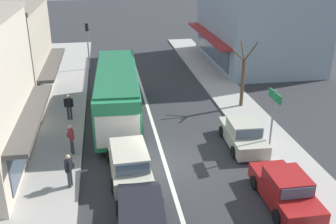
% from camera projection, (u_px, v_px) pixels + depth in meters
% --- Properties ---
extents(ground_plane, '(140.00, 140.00, 0.00)m').
position_uv_depth(ground_plane, '(164.00, 159.00, 20.39)').
color(ground_plane, '#2D2D30').
extents(lane_centre_line, '(0.20, 28.00, 0.01)m').
position_uv_depth(lane_centre_line, '(154.00, 127.00, 24.03)').
color(lane_centre_line, silver).
rests_on(lane_centre_line, ground).
extents(sidewalk_left, '(5.20, 44.00, 0.14)m').
position_uv_depth(sidewalk_left, '(43.00, 121.00, 24.82)').
color(sidewalk_left, '#A39E96').
rests_on(sidewalk_left, ground).
extents(kerb_right, '(2.80, 44.00, 0.12)m').
position_uv_depth(kerb_right, '(240.00, 108.00, 26.76)').
color(kerb_right, '#A39E96').
rests_on(kerb_right, ground).
extents(building_right_far, '(9.45, 13.21, 9.93)m').
position_uv_depth(building_right_far, '(258.00, 9.00, 36.22)').
color(building_right_far, '#84939E').
rests_on(building_right_far, ground).
extents(city_bus, '(3.05, 10.95, 3.23)m').
position_uv_depth(city_bus, '(117.00, 90.00, 24.69)').
color(city_bus, '#237A4C').
rests_on(city_bus, ground).
extents(wagon_queue_gap_filler, '(2.10, 4.58, 1.58)m').
position_uv_depth(wagon_queue_gap_filler, '(142.00, 221.00, 14.63)').
color(wagon_queue_gap_filler, black).
rests_on(wagon_queue_gap_filler, ground).
extents(wagon_behind_bus_mid, '(2.08, 4.57, 1.58)m').
position_uv_depth(wagon_behind_bus_mid, '(129.00, 162.00, 18.70)').
color(wagon_behind_bus_mid, '#B7B29E').
rests_on(wagon_behind_bus_mid, ground).
extents(parked_sedan_kerb_front, '(1.91, 4.20, 1.47)m').
position_uv_depth(parked_sedan_kerb_front, '(285.00, 190.00, 16.66)').
color(parked_sedan_kerb_front, maroon).
rests_on(parked_sedan_kerb_front, ground).
extents(parked_sedan_kerb_second, '(2.02, 4.26, 1.47)m').
position_uv_depth(parked_sedan_kerb_second, '(243.00, 135.00, 21.61)').
color(parked_sedan_kerb_second, '#B7B29E').
rests_on(parked_sedan_kerb_second, ground).
extents(traffic_light_downstreet, '(0.33, 0.24, 4.20)m').
position_uv_depth(traffic_light_downstreet, '(88.00, 39.00, 34.24)').
color(traffic_light_downstreet, gray).
rests_on(traffic_light_downstreet, ground).
extents(directional_road_sign, '(0.10, 1.40, 3.60)m').
position_uv_depth(directional_road_sign, '(274.00, 108.00, 19.90)').
color(directional_road_sign, gray).
rests_on(directional_road_sign, ground).
extents(street_tree_right, '(1.79, 1.65, 4.50)m').
position_uv_depth(street_tree_right, '(243.00, 78.00, 26.34)').
color(street_tree_right, brown).
rests_on(street_tree_right, ground).
extents(pedestrian_with_handbag_near, '(0.40, 0.65, 1.63)m').
position_uv_depth(pedestrian_with_handbag_near, '(71.00, 137.00, 20.40)').
color(pedestrian_with_handbag_near, '#333338').
rests_on(pedestrian_with_handbag_near, sidewalk_left).
extents(pedestrian_browsing_midblock, '(0.40, 0.65, 1.63)m').
position_uv_depth(pedestrian_browsing_midblock, '(69.00, 168.00, 17.50)').
color(pedestrian_browsing_midblock, '#333338').
rests_on(pedestrian_browsing_midblock, sidewalk_left).
extents(pedestrian_far_walker, '(0.57, 0.24, 1.63)m').
position_uv_depth(pedestrian_far_walker, '(69.00, 106.00, 24.48)').
color(pedestrian_far_walker, '#333338').
rests_on(pedestrian_far_walker, sidewalk_left).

